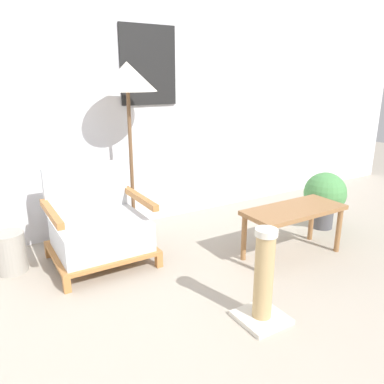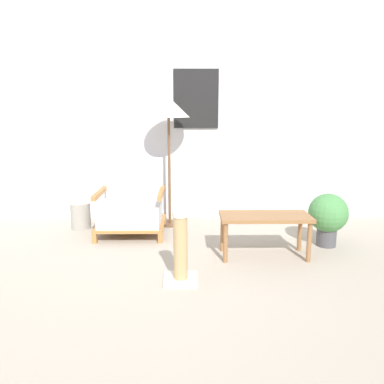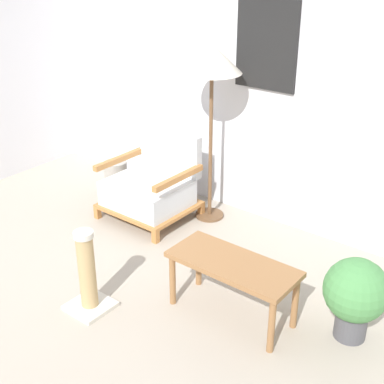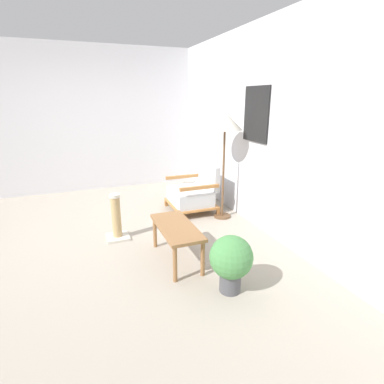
% 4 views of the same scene
% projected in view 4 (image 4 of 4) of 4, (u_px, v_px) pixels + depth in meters
% --- Properties ---
extents(ground_plane, '(14.00, 14.00, 0.00)m').
position_uv_depth(ground_plane, '(92.00, 240.00, 3.89)').
color(ground_plane, '#A89E8E').
extents(wall_back, '(8.00, 0.09, 2.70)m').
position_uv_depth(wall_back, '(249.00, 128.00, 4.26)').
color(wall_back, silver).
rests_on(wall_back, ground_plane).
extents(wall_left, '(0.06, 8.00, 2.70)m').
position_uv_depth(wall_left, '(104.00, 120.00, 5.76)').
color(wall_left, silver).
rests_on(wall_left, ground_plane).
extents(armchair, '(0.76, 0.68, 0.75)m').
position_uv_depth(armchair, '(193.00, 193.00, 4.82)').
color(armchair, '#B2753D').
rests_on(armchair, ground_plane).
extents(floor_lamp, '(0.50, 0.50, 1.57)m').
position_uv_depth(floor_lamp, '(225.00, 125.00, 4.21)').
color(floor_lamp, brown).
rests_on(floor_lamp, ground_plane).
extents(coffee_table, '(0.87, 0.38, 0.42)m').
position_uv_depth(coffee_table, '(176.00, 231.00, 3.30)').
color(coffee_table, olive).
rests_on(coffee_table, ground_plane).
extents(vase, '(0.23, 0.23, 0.32)m').
position_uv_depth(vase, '(189.00, 189.00, 5.50)').
color(vase, '#9E998E').
rests_on(vase, ground_plane).
extents(potted_plant, '(0.41, 0.41, 0.56)m').
position_uv_depth(potted_plant, '(231.00, 260.00, 2.76)').
color(potted_plant, '#4C4C51').
rests_on(potted_plant, ground_plane).
extents(scratching_post, '(0.29, 0.29, 0.60)m').
position_uv_depth(scratching_post, '(117.00, 220.00, 3.86)').
color(scratching_post, beige).
rests_on(scratching_post, ground_plane).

